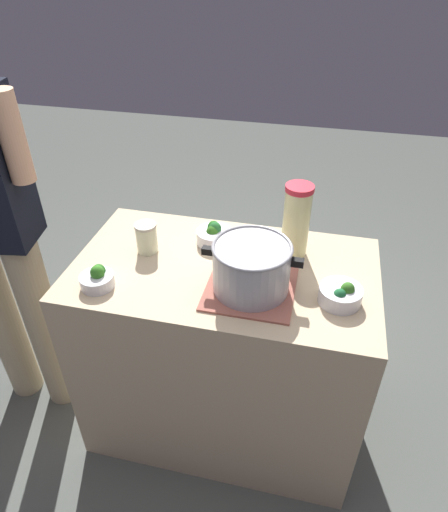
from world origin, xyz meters
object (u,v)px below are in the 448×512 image
lemonade_pitcher (296,221)px  mason_jar (147,238)px  broccoli_bowl_back (97,278)px  broccoli_bowl_center (214,235)px  broccoli_bowl_front (341,295)px  cooking_pot (251,266)px

lemonade_pitcher → mason_jar: size_ratio=2.39×
mason_jar → broccoli_bowl_back: size_ratio=1.02×
mason_jar → lemonade_pitcher: bearing=-168.2°
lemonade_pitcher → mason_jar: bearing=11.8°
lemonade_pitcher → broccoli_bowl_center: (0.30, -0.00, -0.11)m
broccoli_bowl_center → broccoli_bowl_back: broccoli_bowl_center is taller
lemonade_pitcher → broccoli_bowl_back: 0.71m
lemonade_pitcher → broccoli_bowl_front: (-0.17, 0.24, -0.11)m
lemonade_pitcher → cooking_pot: bearing=64.6°
cooking_pot → mason_jar: (0.41, -0.13, -0.04)m
broccoli_bowl_back → broccoli_bowl_front: bearing=-173.1°
mason_jar → broccoli_bowl_center: 0.25m
broccoli_bowl_front → broccoli_bowl_center: (0.48, -0.24, 0.00)m
lemonade_pitcher → broccoli_bowl_center: lemonade_pitcher is taller
broccoli_bowl_center → broccoli_bowl_back: 0.46m
cooking_pot → broccoli_bowl_center: (0.19, -0.25, -0.06)m
cooking_pot → lemonade_pitcher: (-0.12, -0.24, 0.04)m
broccoli_bowl_front → broccoli_bowl_back: broccoli_bowl_back is taller
broccoli_bowl_center → lemonade_pitcher: bearing=179.5°
lemonade_pitcher → mason_jar: lemonade_pitcher is taller
cooking_pot → broccoli_bowl_front: bearing=-179.8°
broccoli_bowl_front → broccoli_bowl_center: broccoli_bowl_center is taller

